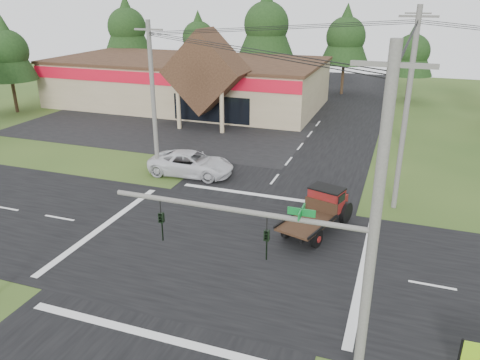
% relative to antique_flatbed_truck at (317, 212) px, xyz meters
% --- Properties ---
extents(ground, '(120.00, 120.00, 0.00)m').
position_rel_antique_flatbed_truck_xyz_m(ground, '(-4.15, -3.39, -1.11)').
color(ground, '#2A4619').
rests_on(ground, ground).
extents(road_ns, '(12.00, 120.00, 0.02)m').
position_rel_antique_flatbed_truck_xyz_m(road_ns, '(-4.15, -3.39, -1.10)').
color(road_ns, black).
rests_on(road_ns, ground).
extents(road_ew, '(120.00, 12.00, 0.02)m').
position_rel_antique_flatbed_truck_xyz_m(road_ew, '(-4.15, -3.39, -1.10)').
color(road_ew, black).
rests_on(road_ew, ground).
extents(parking_apron, '(28.00, 14.00, 0.02)m').
position_rel_antique_flatbed_truck_xyz_m(parking_apron, '(-18.15, 15.61, -1.10)').
color(parking_apron, black).
rests_on(parking_apron, ground).
extents(cvs_building, '(30.40, 18.20, 9.19)m').
position_rel_antique_flatbed_truck_xyz_m(cvs_building, '(-19.86, 26.18, 1.67)').
color(cvs_building, '#9C8C6A').
rests_on(cvs_building, ground).
extents(traffic_signal_mast, '(8.12, 0.24, 7.00)m').
position_rel_antique_flatbed_truck_xyz_m(traffic_signal_mast, '(1.67, -10.89, 3.31)').
color(traffic_signal_mast, '#595651').
rests_on(traffic_signal_mast, ground).
extents(utility_pole_nr, '(2.00, 0.30, 11.00)m').
position_rel_antique_flatbed_truck_xyz_m(utility_pole_nr, '(3.35, -10.89, 4.53)').
color(utility_pole_nr, '#595651').
rests_on(utility_pole_nr, ground).
extents(utility_pole_nw, '(2.00, 0.30, 10.50)m').
position_rel_antique_flatbed_truck_xyz_m(utility_pole_nw, '(-12.15, 4.61, 4.28)').
color(utility_pole_nw, '#595651').
rests_on(utility_pole_nw, ground).
extents(utility_pole_ne, '(2.00, 0.30, 11.50)m').
position_rel_antique_flatbed_truck_xyz_m(utility_pole_ne, '(3.85, 4.61, 4.78)').
color(utility_pole_ne, '#595651').
rests_on(utility_pole_ne, ground).
extents(utility_pole_n, '(2.00, 0.30, 11.20)m').
position_rel_antique_flatbed_truck_xyz_m(utility_pole_n, '(3.85, 18.61, 4.63)').
color(utility_pole_n, '#595651').
rests_on(utility_pole_n, ground).
extents(tree_row_a, '(6.72, 6.72, 12.12)m').
position_rel_antique_flatbed_truck_xyz_m(tree_row_a, '(-34.15, 36.61, 6.94)').
color(tree_row_a, '#332316').
rests_on(tree_row_a, ground).
extents(tree_row_b, '(5.60, 5.60, 10.10)m').
position_rel_antique_flatbed_truck_xyz_m(tree_row_b, '(-24.15, 38.61, 5.59)').
color(tree_row_b, '#332316').
rests_on(tree_row_b, ground).
extents(tree_row_c, '(7.28, 7.28, 13.13)m').
position_rel_antique_flatbed_truck_xyz_m(tree_row_c, '(-14.15, 37.61, 7.61)').
color(tree_row_c, '#332316').
rests_on(tree_row_c, ground).
extents(tree_row_d, '(6.16, 6.16, 11.11)m').
position_rel_antique_flatbed_truck_xyz_m(tree_row_d, '(-4.15, 38.61, 6.26)').
color(tree_row_d, '#332316').
rests_on(tree_row_d, ground).
extents(tree_row_e, '(5.04, 5.04, 9.09)m').
position_rel_antique_flatbed_truck_xyz_m(tree_row_e, '(3.85, 36.61, 4.92)').
color(tree_row_e, '#332316').
rests_on(tree_row_e, ground).
extents(tree_side_w, '(5.60, 5.60, 10.10)m').
position_rel_antique_flatbed_truck_xyz_m(tree_side_w, '(-36.15, 16.61, 5.59)').
color(tree_side_w, '#332316').
rests_on(tree_side_w, ground).
extents(antique_flatbed_truck, '(3.50, 5.68, 2.22)m').
position_rel_antique_flatbed_truck_xyz_m(antique_flatbed_truck, '(0.00, 0.00, 0.00)').
color(antique_flatbed_truck, '#5F160D').
rests_on(antique_flatbed_truck, ground).
extents(white_pickup, '(6.12, 3.05, 1.67)m').
position_rel_antique_flatbed_truck_xyz_m(white_pickup, '(-9.98, 5.55, -0.28)').
color(white_pickup, silver).
rests_on(white_pickup, ground).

